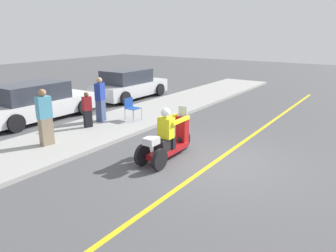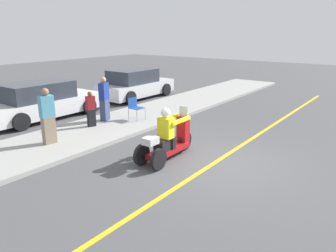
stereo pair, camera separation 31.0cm
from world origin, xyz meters
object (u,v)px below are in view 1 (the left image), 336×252
Objects in this scene: spectator_with_child at (100,100)px; folding_chair_set_back at (131,107)px; parked_car_lot_left at (36,102)px; motorcycle_trike at (168,140)px; parked_car_lot_far at (129,85)px; spectator_mid_group at (45,118)px; spectator_near_curb at (87,110)px.

spectator_with_child reaches higher than folding_chair_set_back.
spectator_with_child is 2.72m from parked_car_lot_left.
spectator_with_child is 1.15m from folding_chair_set_back.
motorcycle_trike is 6.53m from parked_car_lot_left.
parked_car_lot_far is (4.31, 2.35, -0.21)m from spectator_with_child.
spectator_mid_group is 1.34× the size of spectator_near_curb.
spectator_mid_group is 7.68m from parked_car_lot_far.
motorcycle_trike is 1.75× the size of spectator_near_curb.
parked_car_lot_left is at bearing 59.66° from spectator_mid_group.
motorcycle_trike is 3.66m from spectator_mid_group.
parked_car_lot_far is (3.53, 3.15, 0.07)m from folding_chair_set_back.
folding_chair_set_back is at bearing -3.29° from spectator_mid_group.
spectator_mid_group is at bearing -167.91° from spectator_with_child.
spectator_near_curb is at bearing 11.38° from spectator_mid_group.
spectator_with_child is at bearing -151.34° from parked_car_lot_far.
spectator_near_curb is at bearing -87.58° from parked_car_lot_left.
parked_car_lot_left is (-0.94, 2.54, -0.22)m from spectator_with_child.
spectator_with_child is at bearing 12.09° from spectator_mid_group.
parked_car_lot_far is at bearing 22.59° from spectator_mid_group.
spectator_near_curb is at bearing 159.56° from folding_chair_set_back.
spectator_mid_group is 3.64m from parked_car_lot_left.
spectator_with_child is (0.83, 0.20, 0.19)m from spectator_near_curb.
spectator_mid_group is 0.39× the size of parked_car_lot_far.
spectator_mid_group is 1.02× the size of spectator_with_child.
spectator_with_child is 0.38× the size of parked_car_lot_far.
parked_car_lot_left is at bearing 177.93° from parked_car_lot_far.
spectator_near_curb is 0.76× the size of spectator_with_child.
spectator_mid_group reaches higher than spectator_with_child.
parked_car_lot_far is (7.09, 2.95, -0.22)m from spectator_mid_group.
spectator_mid_group reaches higher than motorcycle_trike.
spectator_mid_group is 2.00m from spectator_near_curb.
spectator_near_curb is (0.60, 3.76, 0.20)m from motorcycle_trike.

